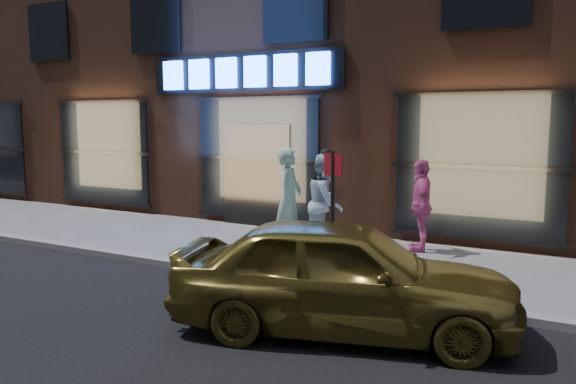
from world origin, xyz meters
name	(u,v)px	position (x,y,z in m)	size (l,w,h in m)	color
ground	(141,262)	(0.00, 0.00, 0.00)	(90.00, 90.00, 0.00)	slate
curb	(141,259)	(0.00, 0.00, 0.06)	(60.00, 0.25, 0.12)	gray
storefront_building	(330,28)	(0.00, 7.99, 5.15)	(30.20, 8.28, 10.30)	#54301E
man_bowtie	(289,199)	(1.82, 2.16, 0.99)	(0.72, 0.47, 1.98)	#C2FFCB
man_cap	(326,203)	(2.56, 2.25, 0.94)	(0.91, 0.71, 1.88)	white
passerby	(421,205)	(4.10, 3.24, 0.88)	(1.03, 0.43, 1.77)	#DE5B9D
gold_sedan	(343,275)	(4.43, -1.34, 0.69)	(1.62, 4.04, 1.38)	olive
sign_post	(333,207)	(3.62, 0.18, 1.23)	(0.32, 0.11, 2.04)	#262628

